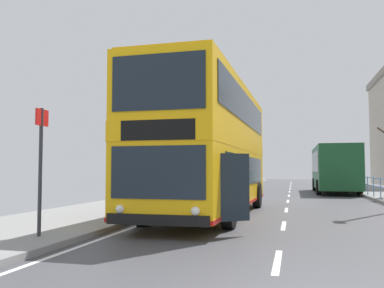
# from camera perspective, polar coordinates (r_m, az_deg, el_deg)

# --- Properties ---
(double_decker_bus_main) EXTENTS (3.22, 10.96, 4.46)m
(double_decker_bus_main) POSITION_cam_1_polar(r_m,az_deg,el_deg) (14.63, 2.46, -0.47)
(double_decker_bus_main) COLOR #F4B20F
(double_decker_bus_main) RESTS_ON ground
(background_bus_far_lane) EXTENTS (2.73, 9.33, 3.15)m
(background_bus_far_lane) POSITION_cam_1_polar(r_m,az_deg,el_deg) (30.79, 18.59, -3.05)
(background_bus_far_lane) COLOR #19512D
(background_bus_far_lane) RESTS_ON ground
(bus_stop_sign_near) EXTENTS (0.08, 0.44, 2.75)m
(bus_stop_sign_near) POSITION_cam_1_polar(r_m,az_deg,el_deg) (9.70, -19.68, -1.68)
(bus_stop_sign_near) COLOR #2D2D33
(bus_stop_sign_near) RESTS_ON ground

